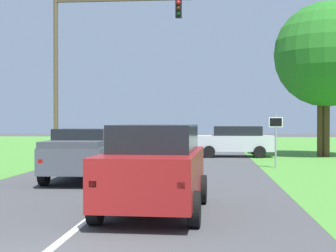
{
  "coord_description": "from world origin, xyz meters",
  "views": [
    {
      "loc": [
        2.59,
        -6.37,
        2.1
      ],
      "look_at": [
        0.5,
        17.85,
        1.82
      ],
      "focal_mm": 52.88,
      "sensor_mm": 36.0,
      "label": 1
    }
  ],
  "objects_px": {
    "traffic_light": "(88,49)",
    "keep_moving_sign": "(276,134)",
    "extra_tree_1": "(321,51)",
    "crossing_suv_far": "(234,141)",
    "oak_tree_right": "(327,54)",
    "red_suv_near": "(155,167)",
    "pickup_truck_lead": "(84,153)"
  },
  "relations": [
    {
      "from": "traffic_light",
      "to": "keep_moving_sign",
      "type": "bearing_deg",
      "value": -20.61
    },
    {
      "from": "keep_moving_sign",
      "to": "traffic_light",
      "type": "bearing_deg",
      "value": 159.39
    },
    {
      "from": "traffic_light",
      "to": "extra_tree_1",
      "type": "xyz_separation_m",
      "value": [
        12.71,
        3.71,
        0.25
      ]
    },
    {
      "from": "keep_moving_sign",
      "to": "extra_tree_1",
      "type": "distance_m",
      "value": 9.19
    },
    {
      "from": "traffic_light",
      "to": "crossing_suv_far",
      "type": "height_order",
      "value": "traffic_light"
    },
    {
      "from": "keep_moving_sign",
      "to": "extra_tree_1",
      "type": "bearing_deg",
      "value": 64.3
    },
    {
      "from": "traffic_light",
      "to": "keep_moving_sign",
      "type": "distance_m",
      "value": 10.78
    },
    {
      "from": "oak_tree_right",
      "to": "extra_tree_1",
      "type": "height_order",
      "value": "oak_tree_right"
    },
    {
      "from": "keep_moving_sign",
      "to": "crossing_suv_far",
      "type": "distance_m",
      "value": 6.83
    },
    {
      "from": "red_suv_near",
      "to": "extra_tree_1",
      "type": "xyz_separation_m",
      "value": [
        7.55,
        17.97,
        5.02
      ]
    },
    {
      "from": "pickup_truck_lead",
      "to": "keep_moving_sign",
      "type": "distance_m",
      "value": 8.82
    },
    {
      "from": "crossing_suv_far",
      "to": "oak_tree_right",
      "type": "bearing_deg",
      "value": 4.56
    },
    {
      "from": "red_suv_near",
      "to": "extra_tree_1",
      "type": "relative_size",
      "value": 0.54
    },
    {
      "from": "red_suv_near",
      "to": "extra_tree_1",
      "type": "distance_m",
      "value": 20.13
    },
    {
      "from": "traffic_light",
      "to": "pickup_truck_lead",
      "type": "bearing_deg",
      "value": -76.73
    },
    {
      "from": "traffic_light",
      "to": "oak_tree_right",
      "type": "bearing_deg",
      "value": 15.38
    },
    {
      "from": "keep_moving_sign",
      "to": "pickup_truck_lead",
      "type": "bearing_deg",
      "value": -145.47
    },
    {
      "from": "keep_moving_sign",
      "to": "red_suv_near",
      "type": "bearing_deg",
      "value": -110.8
    },
    {
      "from": "keep_moving_sign",
      "to": "oak_tree_right",
      "type": "height_order",
      "value": "oak_tree_right"
    },
    {
      "from": "oak_tree_right",
      "to": "pickup_truck_lead",
      "type": "bearing_deg",
      "value": -132.47
    },
    {
      "from": "red_suv_near",
      "to": "oak_tree_right",
      "type": "relative_size",
      "value": 0.52
    },
    {
      "from": "red_suv_near",
      "to": "keep_moving_sign",
      "type": "xyz_separation_m",
      "value": [
        4.09,
        10.78,
        0.47
      ]
    },
    {
      "from": "pickup_truck_lead",
      "to": "keep_moving_sign",
      "type": "xyz_separation_m",
      "value": [
        7.25,
        4.99,
        0.57
      ]
    },
    {
      "from": "oak_tree_right",
      "to": "keep_moving_sign",
      "type": "bearing_deg",
      "value": -118.17
    },
    {
      "from": "traffic_light",
      "to": "extra_tree_1",
      "type": "bearing_deg",
      "value": 16.29
    },
    {
      "from": "traffic_light",
      "to": "red_suv_near",
      "type": "bearing_deg",
      "value": -70.13
    },
    {
      "from": "pickup_truck_lead",
      "to": "red_suv_near",
      "type": "bearing_deg",
      "value": -61.41
    },
    {
      "from": "red_suv_near",
      "to": "traffic_light",
      "type": "distance_m",
      "value": 15.89
    },
    {
      "from": "traffic_light",
      "to": "keep_moving_sign",
      "type": "xyz_separation_m",
      "value": [
        9.25,
        -3.48,
        -4.31
      ]
    },
    {
      "from": "pickup_truck_lead",
      "to": "traffic_light",
      "type": "height_order",
      "value": "traffic_light"
    },
    {
      "from": "keep_moving_sign",
      "to": "extra_tree_1",
      "type": "relative_size",
      "value": 0.28
    },
    {
      "from": "red_suv_near",
      "to": "crossing_suv_far",
      "type": "xyz_separation_m",
      "value": [
        2.61,
        17.42,
        -0.12
      ]
    }
  ]
}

